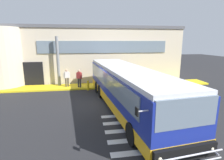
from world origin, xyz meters
The scene contains 9 objects.
ground_plane centered at (0.00, 0.00, -0.01)m, with size 80.00×90.00×0.02m, color #232326.
bay_paint_stripes centered at (2.00, -4.20, 0.00)m, with size 4.40×3.96×0.01m.
terminal_building centered at (-0.67, 11.58, 2.96)m, with size 20.79×13.80×5.93m.
boarding_curb centered at (0.00, 4.80, 0.07)m, with size 22.99×2.00×0.15m, color yellow.
entry_support_column centered at (-3.54, 5.40, 2.49)m, with size 0.28×0.28×4.67m, color slate.
bus_main_foreground centered at (1.58, -1.23, 1.34)m, with size 3.83×12.45×2.70m.
passenger_near_column centered at (-2.74, 4.69, 1.08)m, with size 0.57×0.31×1.68m.
passenger_by_doorway centered at (-1.58, 4.23, 1.08)m, with size 0.53×0.37×1.68m.
safety_bollard_yellow centered at (-0.81, 3.60, 0.45)m, with size 0.18×0.18×0.90m, color yellow.
Camera 1 is at (-1.09, -11.98, 4.33)m, focal length 28.20 mm.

